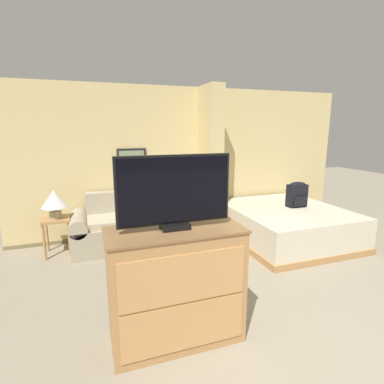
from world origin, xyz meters
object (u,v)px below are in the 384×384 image
at_px(coffee_table, 145,248).
at_px(table_lamp, 54,200).
at_px(tv, 175,192).
at_px(backpack, 297,194).
at_px(couch, 138,225).
at_px(tv_dresser, 176,285).
at_px(bed, 285,223).

height_order(coffee_table, table_lamp, table_lamp).
distance_m(table_lamp, tv, 2.72).
bearing_deg(backpack, couch, 166.82).
xyz_separation_m(table_lamp, tv, (1.16, -2.40, 0.52)).
bearing_deg(couch, backpack, -13.18).
bearing_deg(tv_dresser, couch, 88.68).
xyz_separation_m(couch, table_lamp, (-1.22, -0.02, 0.53)).
xyz_separation_m(couch, backpack, (2.64, -0.62, 0.46)).
bearing_deg(table_lamp, bed, -9.57).
xyz_separation_m(couch, bed, (2.42, -0.63, -0.03)).
xyz_separation_m(couch, coffee_table, (-0.07, -1.03, 0.02)).
bearing_deg(table_lamp, tv, -64.16).
bearing_deg(tv, table_lamp, 115.84).
bearing_deg(backpack, tv, -146.29).
distance_m(coffee_table, bed, 2.53).
relative_size(couch, tv_dresser, 1.78).
distance_m(couch, backpack, 2.75).
bearing_deg(tv_dresser, bed, 35.84).
bearing_deg(coffee_table, table_lamp, 138.54).
relative_size(couch, coffee_table, 2.82).
distance_m(coffee_table, backpack, 2.78).
xyz_separation_m(coffee_table, tv, (0.01, -1.39, 1.03)).
distance_m(couch, coffee_table, 1.03).
bearing_deg(couch, tv_dresser, -91.32).
bearing_deg(bed, coffee_table, -170.87).
relative_size(coffee_table, backpack, 1.71).
relative_size(table_lamp, backpack, 0.98).
height_order(table_lamp, tv, tv).
xyz_separation_m(couch, tv, (-0.06, -2.42, 1.05)).
relative_size(coffee_table, tv, 0.76).
height_order(table_lamp, backpack, table_lamp).
bearing_deg(tv, bed, 35.83).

